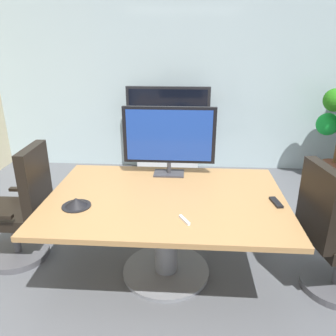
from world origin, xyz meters
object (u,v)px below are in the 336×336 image
conference_table (166,216)px  wall_display_unit (168,145)px  tv_monitor (169,137)px  office_chair_left (22,214)px  conference_phone (76,203)px  remote_control (276,202)px  office_chair_right (333,241)px

conference_table → wall_display_unit: (-0.14, 2.34, -0.12)m
conference_table → tv_monitor: 0.72m
office_chair_left → conference_phone: size_ratio=4.95×
conference_table → office_chair_left: office_chair_left is taller
office_chair_left → remote_control: 2.21m
conference_table → office_chair_right: 1.33m
office_chair_left → wall_display_unit: size_ratio=0.83×
conference_phone → office_chair_right: bearing=2.7°
wall_display_unit → remote_control: wall_display_unit is taller
tv_monitor → conference_phone: 1.02m
wall_display_unit → conference_phone: bearing=-101.7°
office_chair_left → conference_phone: 0.80m
tv_monitor → wall_display_unit: tv_monitor is taller
office_chair_right → conference_table: bearing=75.2°
office_chair_left → wall_display_unit: (1.18, 2.21, -0.01)m
tv_monitor → office_chair_left: bearing=-165.0°
conference_table → conference_phone: conference_phone is taller
conference_table → remote_control: size_ratio=11.23×
office_chair_right → wall_display_unit: 2.86m
tv_monitor → remote_control: bearing=-32.3°
conference_table → conference_phone: 0.73m
tv_monitor → wall_display_unit: bearing=94.1°
tv_monitor → remote_control: 1.08m
office_chair_right → conference_phone: office_chair_right is taller
office_chair_left → office_chair_right: 2.65m
wall_display_unit → conference_phone: wall_display_unit is taller
office_chair_right → office_chair_left: bearing=75.0°
conference_table → office_chair_left: size_ratio=1.75×
office_chair_right → conference_phone: (-1.99, -0.09, 0.32)m
office_chair_right → wall_display_unit: size_ratio=0.83×
office_chair_left → conference_phone: office_chair_left is taller
office_chair_left → office_chair_right: same height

